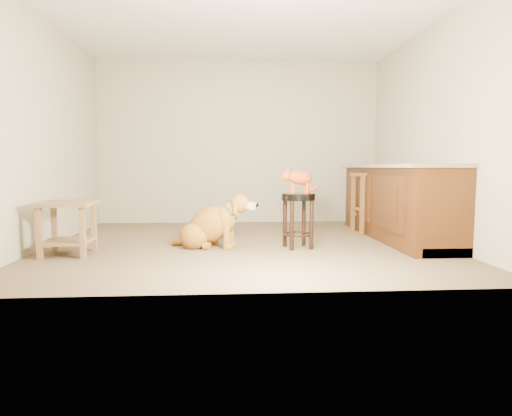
{
  "coord_description": "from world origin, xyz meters",
  "views": [
    {
      "loc": [
        -0.19,
        -5.0,
        0.91
      ],
      "look_at": [
        0.12,
        -0.25,
        0.45
      ],
      "focal_mm": 30.0,
      "sensor_mm": 36.0,
      "label": 1
    }
  ],
  "objects": [
    {
      "name": "padded_stool",
      "position": [
        0.59,
        -0.3,
        0.44
      ],
      "size": [
        0.38,
        0.38,
        0.61
      ],
      "rotation": [
        0.0,
        0.0,
        0.2
      ],
      "color": "black",
      "rests_on": "ground"
    },
    {
      "name": "room_shell",
      "position": [
        0.0,
        0.0,
        1.68
      ],
      "size": [
        4.54,
        4.04,
        2.62
      ],
      "color": "#A7A187",
      "rests_on": "ground"
    },
    {
      "name": "floor",
      "position": [
        0.0,
        0.0,
        0.0
      ],
      "size": [
        4.5,
        4.0,
        0.01
      ],
      "primitive_type": "cube",
      "color": "brown",
      "rests_on": "ground"
    },
    {
      "name": "side_table",
      "position": [
        -1.84,
        -0.52,
        0.37
      ],
      "size": [
        0.55,
        0.55,
        0.56
      ],
      "rotation": [
        0.0,
        0.0,
        0.04
      ],
      "color": "brown",
      "rests_on": "ground"
    },
    {
      "name": "golden_retriever",
      "position": [
        -0.38,
        -0.2,
        0.24
      ],
      "size": [
        0.99,
        0.59,
        0.65
      ],
      "rotation": [
        0.0,
        0.0,
        -0.29
      ],
      "color": "brown",
      "rests_on": "ground"
    },
    {
      "name": "cabinet_run",
      "position": [
        1.94,
        0.3,
        0.44
      ],
      "size": [
        0.7,
        2.56,
        0.94
      ],
      "color": "#41210B",
      "rests_on": "ground"
    },
    {
      "name": "wood_stool",
      "position": [
        1.76,
        0.74,
        0.43
      ],
      "size": [
        0.47,
        0.47,
        0.83
      ],
      "rotation": [
        0.0,
        0.0,
        0.05
      ],
      "color": "brown",
      "rests_on": "ground"
    },
    {
      "name": "tabby_kitten",
      "position": [
        0.58,
        -0.3,
        0.78
      ],
      "size": [
        0.47,
        0.25,
        0.31
      ],
      "rotation": [
        0.0,
        0.0,
        0.2
      ],
      "color": "#9D350F",
      "rests_on": "padded_stool"
    }
  ]
}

